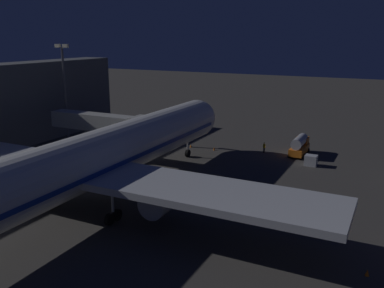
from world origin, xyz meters
TOP-DOWN VIEW (x-y plane):
  - ground_plane at (0.00, 0.00)m, footprint 320.00×320.00m
  - airliner_at_gate at (0.00, 11.49)m, footprint 54.17×62.80m
  - jet_bridge at (10.20, -6.56)m, footprint 18.57×3.40m
  - apron_floodlight_mast at (25.50, -13.71)m, footprint 2.90×0.50m
  - fuel_tanker at (-15.70, -22.17)m, footprint 2.46×6.15m
  - baggage_container_far_row at (-18.56, -17.03)m, footprint 1.75×1.56m
  - ground_crew_by_belt_loader at (-10.23, -20.74)m, footprint 0.40×0.40m
  - traffic_cone_nose_port at (-2.20, -18.49)m, footprint 0.36×0.36m
  - traffic_cone_nose_starboard at (2.20, -18.49)m, footprint 0.36×0.36m
  - traffic_cone_wingtip_svc_side at (-28.59, 11.20)m, footprint 0.36×0.36m

SIDE VIEW (x-z plane):
  - ground_plane at x=0.00m, z-range 0.00..0.00m
  - traffic_cone_nose_port at x=-2.20m, z-range 0.00..0.55m
  - traffic_cone_nose_starboard at x=2.20m, z-range 0.00..0.55m
  - traffic_cone_wingtip_svc_side at x=-28.59m, z-range 0.00..0.55m
  - baggage_container_far_row at x=-18.56m, z-range 0.00..1.57m
  - ground_crew_by_belt_loader at x=-10.23m, z-range 0.09..1.86m
  - fuel_tanker at x=-15.70m, z-range 0.07..3.22m
  - airliner_at_gate at x=0.00m, z-range -3.34..14.48m
  - jet_bridge at x=10.20m, z-range 2.07..9.30m
  - apron_floodlight_mast at x=25.50m, z-range 1.43..18.79m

